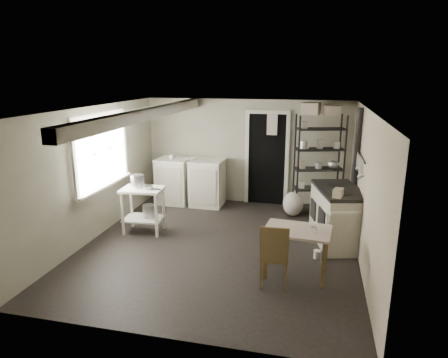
% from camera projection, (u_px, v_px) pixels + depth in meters
% --- Properties ---
extents(floor, '(5.00, 5.00, 0.00)m').
position_uv_depth(floor, '(220.00, 246.00, 6.76)').
color(floor, black).
rests_on(floor, ground).
extents(ceiling, '(5.00, 5.00, 0.00)m').
position_uv_depth(ceiling, '(220.00, 109.00, 6.17)').
color(ceiling, white).
rests_on(ceiling, wall_back).
extents(wall_back, '(4.50, 0.02, 2.30)m').
position_uv_depth(wall_back, '(247.00, 152.00, 8.82)').
color(wall_back, '#A5A18D').
rests_on(wall_back, ground).
extents(wall_front, '(4.50, 0.02, 2.30)m').
position_uv_depth(wall_front, '(162.00, 242.00, 4.11)').
color(wall_front, '#A5A18D').
rests_on(wall_front, ground).
extents(wall_left, '(0.02, 5.00, 2.30)m').
position_uv_depth(wall_left, '(95.00, 173.00, 6.96)').
color(wall_left, '#A5A18D').
rests_on(wall_left, ground).
extents(wall_right, '(0.02, 5.00, 2.30)m').
position_uv_depth(wall_right, '(366.00, 190.00, 5.97)').
color(wall_right, '#A5A18D').
rests_on(wall_right, ground).
extents(window, '(0.12, 1.76, 1.28)m').
position_uv_depth(window, '(101.00, 151.00, 7.05)').
color(window, silver).
rests_on(window, wall_left).
extents(doorway, '(0.96, 0.10, 2.08)m').
position_uv_depth(doorway, '(267.00, 160.00, 8.73)').
color(doorway, silver).
rests_on(doorway, ground).
extents(ceiling_beam, '(0.18, 5.00, 0.18)m').
position_uv_depth(ceiling_beam, '(148.00, 114.00, 6.46)').
color(ceiling_beam, silver).
rests_on(ceiling_beam, ceiling).
extents(wallpaper_panel, '(0.01, 5.00, 2.30)m').
position_uv_depth(wallpaper_panel, '(365.00, 190.00, 5.97)').
color(wallpaper_panel, beige).
rests_on(wallpaper_panel, wall_right).
extents(utensil_rail, '(0.06, 1.20, 0.44)m').
position_uv_depth(utensil_rail, '(360.00, 155.00, 6.44)').
color(utensil_rail, '#B7B7B9').
rests_on(utensil_rail, wall_right).
extents(prep_table, '(0.76, 0.57, 0.83)m').
position_uv_depth(prep_table, '(143.00, 211.00, 7.27)').
color(prep_table, silver).
rests_on(prep_table, ground).
extents(stockpot, '(0.31, 0.31, 0.25)m').
position_uv_depth(stockpot, '(137.00, 182.00, 7.20)').
color(stockpot, '#B7B7B9').
rests_on(stockpot, prep_table).
extents(saucepan, '(0.22, 0.22, 0.10)m').
position_uv_depth(saucepan, '(148.00, 188.00, 7.10)').
color(saucepan, '#B7B7B9').
rests_on(saucepan, prep_table).
extents(bucket, '(0.29, 0.29, 0.24)m').
position_uv_depth(bucket, '(149.00, 211.00, 7.32)').
color(bucket, '#B7B7B9').
rests_on(bucket, prep_table).
extents(base_cabinets, '(1.55, 0.68, 1.02)m').
position_uv_depth(base_cabinets, '(191.00, 184.00, 8.85)').
color(base_cabinets, beige).
rests_on(base_cabinets, ground).
extents(mixing_bowl, '(0.34, 0.34, 0.07)m').
position_uv_depth(mixing_bowl, '(192.00, 163.00, 8.66)').
color(mixing_bowl, silver).
rests_on(mixing_bowl, base_cabinets).
extents(counter_cup, '(0.14, 0.14, 0.10)m').
position_uv_depth(counter_cup, '(172.00, 162.00, 8.70)').
color(counter_cup, silver).
rests_on(counter_cup, base_cabinets).
extents(shelf_rack, '(1.04, 0.63, 2.05)m').
position_uv_depth(shelf_rack, '(318.00, 169.00, 8.13)').
color(shelf_rack, black).
rests_on(shelf_rack, ground).
extents(shelf_jar, '(0.12, 0.12, 0.19)m').
position_uv_depth(shelf_jar, '(306.00, 148.00, 8.04)').
color(shelf_jar, silver).
rests_on(shelf_jar, shelf_rack).
extents(storage_box_a, '(0.39, 0.36, 0.23)m').
position_uv_depth(storage_box_a, '(310.00, 116.00, 7.94)').
color(storage_box_a, beige).
rests_on(storage_box_a, shelf_rack).
extents(storage_box_b, '(0.33, 0.31, 0.19)m').
position_uv_depth(storage_box_b, '(332.00, 118.00, 7.77)').
color(storage_box_b, beige).
rests_on(storage_box_b, shelf_rack).
extents(stove, '(0.98, 1.37, 0.97)m').
position_uv_depth(stove, '(338.00, 219.00, 6.78)').
color(stove, beige).
rests_on(stove, ground).
extents(stovepipe, '(0.14, 0.14, 1.47)m').
position_uv_depth(stovepipe, '(357.00, 148.00, 6.86)').
color(stovepipe, black).
rests_on(stovepipe, stove).
extents(side_ledge, '(0.57, 0.43, 0.79)m').
position_uv_depth(side_ledge, '(341.00, 231.00, 6.28)').
color(side_ledge, silver).
rests_on(side_ledge, ground).
extents(oats_box, '(0.18, 0.24, 0.32)m').
position_uv_depth(oats_box, '(338.00, 195.00, 6.19)').
color(oats_box, beige).
rests_on(oats_box, side_ledge).
extents(work_table, '(0.97, 0.72, 0.70)m').
position_uv_depth(work_table, '(297.00, 250.00, 5.72)').
color(work_table, beige).
rests_on(work_table, ground).
extents(table_cup, '(0.11, 0.11, 0.09)m').
position_uv_depth(table_cup, '(314.00, 226.00, 5.48)').
color(table_cup, silver).
rests_on(table_cup, work_table).
extents(chair, '(0.40, 0.41, 0.91)m').
position_uv_depth(chair, '(275.00, 252.00, 5.41)').
color(chair, brown).
rests_on(chair, ground).
extents(flour_sack, '(0.45, 0.40, 0.50)m').
position_uv_depth(flour_sack, '(293.00, 204.00, 8.16)').
color(flour_sack, beige).
rests_on(flour_sack, ground).
extents(floor_crock, '(0.12, 0.12, 0.13)m').
position_uv_depth(floor_crock, '(317.00, 254.00, 6.30)').
color(floor_crock, silver).
rests_on(floor_crock, ground).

